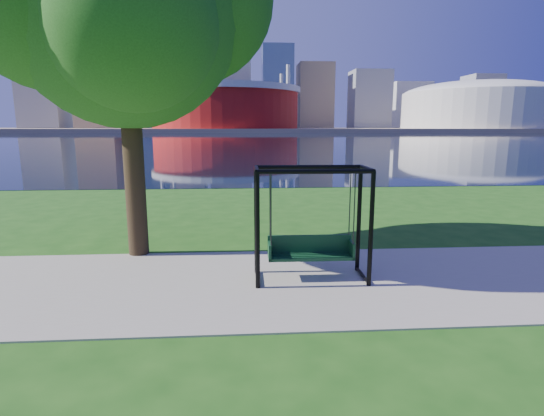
{
  "coord_description": "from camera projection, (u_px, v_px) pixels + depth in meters",
  "views": [
    {
      "loc": [
        -0.66,
        -8.02,
        2.89
      ],
      "look_at": [
        -0.11,
        0.0,
        1.34
      ],
      "focal_mm": 28.0,
      "sensor_mm": 36.0,
      "label": 1
    }
  ],
  "objects": [
    {
      "name": "park_tree",
      "position": [
        122.0,
        3.0,
        8.78
      ],
      "size": [
        6.27,
        5.67,
        7.79
      ],
      "color": "black",
      "rests_on": "ground"
    },
    {
      "name": "skyline",
      "position": [
        237.0,
        82.0,
        314.34
      ],
      "size": [
        392.0,
        66.0,
        96.5
      ],
      "color": "gray",
      "rests_on": "far_bank"
    },
    {
      "name": "path",
      "position": [
        280.0,
        282.0,
        7.95
      ],
      "size": [
        120.0,
        4.0,
        0.03
      ],
      "primitive_type": "cube",
      "color": "#9E937F",
      "rests_on": "ground"
    },
    {
      "name": "ground",
      "position": [
        278.0,
        274.0,
        8.44
      ],
      "size": [
        900.0,
        900.0,
        0.0
      ],
      "primitive_type": "plane",
      "color": "#1E5114",
      "rests_on": "ground"
    },
    {
      "name": "far_bank",
      "position": [
        244.0,
        129.0,
        308.08
      ],
      "size": [
        900.0,
        228.0,
        2.0
      ],
      "primitive_type": "cube",
      "color": "#937F60",
      "rests_on": "ground"
    },
    {
      "name": "river",
      "position": [
        245.0,
        138.0,
        108.38
      ],
      "size": [
        900.0,
        180.0,
        0.02
      ],
      "primitive_type": "cube",
      "color": "black",
      "rests_on": "ground"
    },
    {
      "name": "arena",
      "position": [
        477.0,
        104.0,
        244.74
      ],
      "size": [
        84.0,
        84.0,
        26.56
      ],
      "color": "beige",
      "rests_on": "far_bank"
    },
    {
      "name": "swing",
      "position": [
        311.0,
        226.0,
        7.95
      ],
      "size": [
        2.12,
        0.93,
        2.17
      ],
      "rotation": [
        0.0,
        0.0,
        -0.01
      ],
      "color": "black",
      "rests_on": "ground"
    },
    {
      "name": "stadium",
      "position": [
        225.0,
        106.0,
        235.35
      ],
      "size": [
        83.0,
        83.0,
        32.0
      ],
      "color": "maroon",
      "rests_on": "far_bank"
    }
  ]
}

